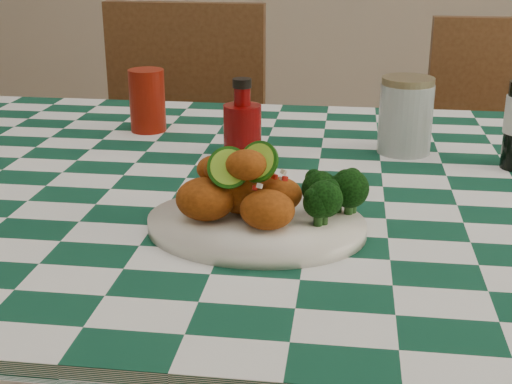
% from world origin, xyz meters
% --- Properties ---
extents(plate, '(0.30, 0.24, 0.02)m').
position_xyz_m(plate, '(-0.07, -0.20, 0.80)').
color(plate, white).
rests_on(plate, dining_table).
extents(fried_chicken_pile, '(0.14, 0.11, 0.09)m').
position_xyz_m(fried_chicken_pile, '(-0.08, -0.20, 0.85)').
color(fried_chicken_pile, '#9B420F').
rests_on(fried_chicken_pile, plate).
extents(broccoli_side, '(0.08, 0.08, 0.06)m').
position_xyz_m(broccoli_side, '(0.03, -0.19, 0.83)').
color(broccoli_side, black).
rests_on(broccoli_side, plate).
extents(red_tumbler, '(0.09, 0.09, 0.12)m').
position_xyz_m(red_tumbler, '(-0.34, 0.27, 0.85)').
color(red_tumbler, maroon).
rests_on(red_tumbler, dining_table).
extents(ketchup_bottle, '(0.07, 0.07, 0.14)m').
position_xyz_m(ketchup_bottle, '(-0.13, 0.12, 0.85)').
color(ketchup_bottle, '#6B0505').
rests_on(ketchup_bottle, dining_table).
extents(mason_jar, '(0.11, 0.11, 0.13)m').
position_xyz_m(mason_jar, '(0.14, 0.19, 0.85)').
color(mason_jar, '#B2BCBA').
rests_on(mason_jar, dining_table).
extents(wooden_chair_left, '(0.46, 0.48, 0.97)m').
position_xyz_m(wooden_chair_left, '(-0.41, 0.69, 0.49)').
color(wooden_chair_left, '#472814').
rests_on(wooden_chair_left, ground).
extents(wooden_chair_right, '(0.44, 0.46, 0.94)m').
position_xyz_m(wooden_chair_right, '(0.47, 0.73, 0.47)').
color(wooden_chair_right, '#472814').
rests_on(wooden_chair_right, ground).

